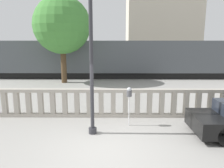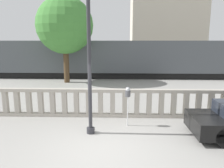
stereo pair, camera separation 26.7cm
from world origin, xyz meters
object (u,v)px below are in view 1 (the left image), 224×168
(parking_meter, at_px, (129,94))
(tree_left, at_px, (62,25))
(lamppost, at_px, (91,17))
(train_near, at_px, (139,58))

(parking_meter, xyz_separation_m, tree_left, (-4.52, 8.99, 3.17))
(lamppost, xyz_separation_m, train_near, (3.05, 12.39, -2.29))
(lamppost, distance_m, tree_left, 10.25)
(lamppost, relative_size, train_near, 0.24)
(lamppost, xyz_separation_m, tree_left, (-3.18, 9.73, 0.40))
(lamppost, bearing_deg, train_near, 76.20)
(lamppost, bearing_deg, tree_left, 108.09)
(train_near, bearing_deg, lamppost, -103.80)
(lamppost, height_order, parking_meter, lamppost)
(lamppost, distance_m, train_near, 12.97)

